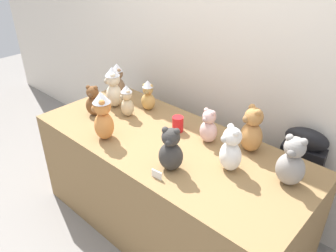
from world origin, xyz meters
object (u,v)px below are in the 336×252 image
(instrument_case, at_px, (296,185))
(teddy_bear_sand, at_px, (127,101))
(teddy_bear_cream, at_px, (113,87))
(display_table, at_px, (168,186))
(teddy_bear_honey, at_px, (148,96))
(teddy_bear_ash, at_px, (292,162))
(party_cup_red, at_px, (178,124))
(teddy_bear_ginger, at_px, (103,116))
(teddy_bear_chestnut, at_px, (93,101))
(teddy_bear_charcoal, at_px, (171,150))
(teddy_bear_snow, at_px, (231,150))
(teddy_bear_blush, at_px, (209,127))
(teddy_bear_caramel, at_px, (252,130))
(teddy_bear_mocha, at_px, (118,80))

(instrument_case, height_order, teddy_bear_sand, teddy_bear_sand)
(instrument_case, bearing_deg, teddy_bear_cream, -169.91)
(display_table, height_order, teddy_bear_honey, teddy_bear_honey)
(teddy_bear_ash, distance_m, party_cup_red, 0.84)
(display_table, distance_m, instrument_case, 0.91)
(teddy_bear_ginger, distance_m, party_cup_red, 0.52)
(teddy_bear_honey, xyz_separation_m, teddy_bear_cream, (-0.25, -0.14, 0.04))
(teddy_bear_chestnut, xyz_separation_m, teddy_bear_charcoal, (0.89, -0.11, 0.02))
(teddy_bear_snow, distance_m, teddy_bear_cream, 1.16)
(instrument_case, height_order, teddy_bear_blush, teddy_bear_blush)
(instrument_case, bearing_deg, teddy_bear_caramel, -141.08)
(teddy_bear_chestnut, distance_m, teddy_bear_snow, 1.16)
(instrument_case, relative_size, teddy_bear_charcoal, 3.23)
(teddy_bear_blush, bearing_deg, party_cup_red, -168.84)
(teddy_bear_chestnut, xyz_separation_m, teddy_bear_caramel, (1.13, 0.39, 0.03))
(instrument_case, height_order, teddy_bear_cream, teddy_bear_cream)
(teddy_bear_cream, relative_size, party_cup_red, 3.04)
(teddy_bear_ash, distance_m, teddy_bear_chestnut, 1.48)
(teddy_bear_ash, xyz_separation_m, teddy_bear_chestnut, (-1.47, -0.24, -0.03))
(teddy_bear_honey, height_order, teddy_bear_caramel, teddy_bear_caramel)
(teddy_bear_mocha, height_order, teddy_bear_caramel, teddy_bear_caramel)
(teddy_bear_ash, height_order, party_cup_red, teddy_bear_ash)
(teddy_bear_ash, height_order, teddy_bear_mocha, teddy_bear_ash)
(teddy_bear_caramel, distance_m, party_cup_red, 0.53)
(teddy_bear_blush, xyz_separation_m, teddy_bear_ash, (0.59, -0.05, 0.03))
(teddy_bear_mocha, bearing_deg, teddy_bear_chestnut, -58.37)
(display_table, relative_size, teddy_bear_mocha, 6.84)
(teddy_bear_sand, bearing_deg, teddy_bear_caramel, 29.95)
(teddy_bear_charcoal, height_order, teddy_bear_cream, teddy_bear_cream)
(teddy_bear_ash, distance_m, teddy_bear_ginger, 1.21)
(teddy_bear_sand, height_order, teddy_bear_snow, teddy_bear_snow)
(teddy_bear_cream, bearing_deg, teddy_bear_blush, 39.11)
(teddy_bear_charcoal, xyz_separation_m, teddy_bear_cream, (-0.90, 0.32, 0.03))
(teddy_bear_mocha, xyz_separation_m, teddy_bear_cream, (0.13, -0.15, 0.02))
(teddy_bear_sand, xyz_separation_m, party_cup_red, (0.44, 0.09, -0.07))
(teddy_bear_snow, height_order, party_cup_red, teddy_bear_snow)
(instrument_case, bearing_deg, teddy_bear_sand, -165.52)
(teddy_bear_blush, height_order, teddy_bear_snow, teddy_bear_snow)
(display_table, xyz_separation_m, teddy_bear_blush, (0.20, 0.18, 0.50))
(teddy_bear_charcoal, bearing_deg, party_cup_red, 98.51)
(teddy_bear_snow, relative_size, teddy_bear_cream, 0.87)
(teddy_bear_blush, bearing_deg, teddy_bear_snow, -26.08)
(display_table, bearing_deg, teddy_bear_mocha, 162.76)
(teddy_bear_mocha, height_order, teddy_bear_cream, teddy_bear_cream)
(display_table, bearing_deg, instrument_case, 37.98)
(teddy_bear_sand, distance_m, teddy_bear_blush, 0.69)
(display_table, distance_m, teddy_bear_chestnut, 0.85)
(teddy_bear_blush, xyz_separation_m, teddy_bear_mocha, (-1.01, 0.07, 0.03))
(display_table, bearing_deg, teddy_bear_charcoal, -44.36)
(teddy_bear_ginger, height_order, teddy_bear_mocha, teddy_bear_ginger)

